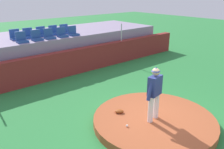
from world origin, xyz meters
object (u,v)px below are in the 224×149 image
fielding_glove (119,111)px  stadium_chair_7 (42,33)px  stadium_chair_2 (49,35)px  stadium_chair_3 (62,34)px  stadium_chair_4 (73,32)px  stadium_chair_1 (37,37)px  baseball (127,126)px  stadium_chair_0 (22,39)px  stadium_chair_9 (65,30)px  stadium_chair_6 (29,35)px  stadium_chair_5 (15,36)px  pitcher (155,90)px  stadium_chair_8 (54,32)px

fielding_glove → stadium_chair_7: size_ratio=0.60×
stadium_chair_2 → stadium_chair_3: same height
fielding_glove → stadium_chair_4: 6.51m
stadium_chair_4 → stadium_chair_2: bearing=-0.8°
fielding_glove → stadium_chair_1: size_ratio=0.60×
baseball → stadium_chair_4: stadium_chair_4 is taller
stadium_chair_0 → stadium_chair_9: same height
stadium_chair_1 → stadium_chair_6: size_ratio=1.00×
stadium_chair_4 → stadium_chair_7: (-1.39, 0.93, 0.00)m
stadium_chair_4 → stadium_chair_9: 0.88m
stadium_chair_5 → stadium_chair_7: bearing=179.9°
pitcher → fielding_glove: bearing=107.6°
stadium_chair_2 → baseball: bearing=81.3°
baseball → fielding_glove: size_ratio=0.25×
stadium_chair_2 → stadium_chair_7: bearing=-91.6°
stadium_chair_2 → stadium_chair_6: (-0.70, 0.88, 0.00)m
pitcher → stadium_chair_3: (0.83, 6.96, 0.68)m
stadium_chair_8 → stadium_chair_6: bearing=-0.4°
stadium_chair_1 → stadium_chair_7: 1.13m
stadium_chair_2 → stadium_chair_9: size_ratio=1.00×
stadium_chair_4 → stadium_chair_6: (-2.11, 0.90, 0.00)m
stadium_chair_3 → stadium_chair_6: (-1.42, 0.90, 0.00)m
stadium_chair_8 → stadium_chair_0: bearing=22.2°
stadium_chair_5 → stadium_chair_6: bearing=177.4°
stadium_chair_3 → stadium_chair_5: same height
stadium_chair_7 → stadium_chair_8: bearing=176.9°
stadium_chair_0 → stadium_chair_5: size_ratio=1.00×
baseball → stadium_chair_3: 7.16m
stadium_chair_0 → stadium_chair_7: (1.43, 0.91, 0.00)m
stadium_chair_8 → pitcher: bearing=83.9°
stadium_chair_4 → baseball: bearing=70.1°
stadium_chair_4 → stadium_chair_9: size_ratio=1.00×
stadium_chair_1 → stadium_chair_9: bearing=-157.6°
pitcher → stadium_chair_0: size_ratio=3.48×
pitcher → stadium_chair_2: (0.11, 6.98, 0.68)m
stadium_chair_2 → stadium_chair_4: same height
stadium_chair_9 → stadium_chair_7: bearing=-1.9°
stadium_chair_3 → stadium_chair_2: bearing=-1.7°
stadium_chair_9 → stadium_chair_0: bearing=17.1°
stadium_chair_4 → stadium_chair_5: (-2.77, 0.93, 0.00)m
pitcher → stadium_chair_3: bearing=73.4°
pitcher → stadium_chair_2: size_ratio=3.48×
stadium_chair_3 → stadium_chair_7: (-0.70, 0.93, 0.00)m
pitcher → stadium_chair_7: (0.14, 7.89, 0.68)m
stadium_chair_6 → stadium_chair_9: bearing=179.5°
baseball → stadium_chair_2: bearing=81.3°
stadium_chair_8 → stadium_chair_9: size_ratio=1.00×
stadium_chair_6 → stadium_chair_7: (0.73, 0.03, 0.00)m
fielding_glove → stadium_chair_1: (-0.03, 5.99, 1.64)m
fielding_glove → stadium_chair_6: 7.05m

